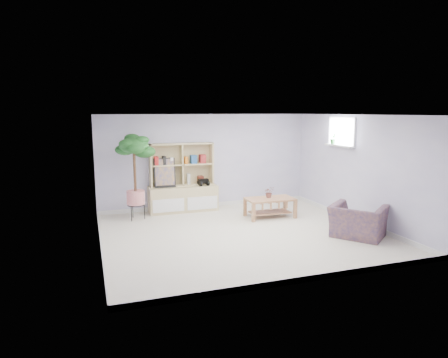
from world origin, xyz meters
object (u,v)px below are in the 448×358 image
object	(u,v)px
coffee_table	(270,208)
armchair	(358,219)
floor_tree	(135,177)
storage_unit	(183,178)

from	to	relation	value
coffee_table	armchair	xyz separation A→B (m)	(0.98, -1.95, 0.14)
coffee_table	armchair	distance (m)	2.19
floor_tree	armchair	xyz separation A→B (m)	(3.99, -2.77, -0.62)
storage_unit	coffee_table	size ratio (longest dim) A/B	1.51
floor_tree	armchair	distance (m)	4.90
coffee_table	armchair	bearing A→B (deg)	-62.09
storage_unit	floor_tree	size ratio (longest dim) A/B	0.86
storage_unit	coffee_table	world-z (taller)	storage_unit
coffee_table	storage_unit	bearing A→B (deg)	146.48
coffee_table	floor_tree	world-z (taller)	floor_tree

